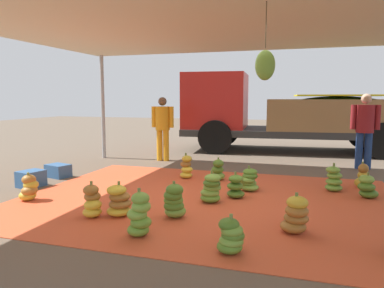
{
  "coord_description": "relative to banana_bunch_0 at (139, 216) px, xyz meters",
  "views": [
    {
      "loc": [
        1.54,
        -5.66,
        1.64
      ],
      "look_at": [
        -0.55,
        1.03,
        0.77
      ],
      "focal_mm": 34.76,
      "sensor_mm": 36.0,
      "label": 1
    }
  ],
  "objects": [
    {
      "name": "tarp_orange",
      "position": [
        0.31,
        1.8,
        -0.26
      ],
      "size": [
        5.96,
        4.63,
        0.01
      ],
      "primitive_type": "cube",
      "color": "#D1512D",
      "rests_on": "ground"
    },
    {
      "name": "banana_bunch_12",
      "position": [
        2.84,
        3.44,
        -0.05
      ],
      "size": [
        0.3,
        0.29,
        0.47
      ],
      "color": "gold",
      "rests_on": "tarp_orange"
    },
    {
      "name": "banana_bunch_10",
      "position": [
        0.15,
        0.79,
        -0.03
      ],
      "size": [
        0.42,
        0.42,
        0.51
      ],
      "color": "#6B9E38",
      "rests_on": "tarp_orange"
    },
    {
      "name": "banana_bunch_6",
      "position": [
        -0.94,
        0.47,
        -0.04
      ],
      "size": [
        0.3,
        0.33,
        0.5
      ],
      "color": "gold",
      "rests_on": "tarp_orange"
    },
    {
      "name": "banana_bunch_15",
      "position": [
        -0.47,
        3.21,
        -0.03
      ],
      "size": [
        0.36,
        0.35,
        0.52
      ],
      "color": "gold",
      "rests_on": "tarp_orange"
    },
    {
      "name": "banana_bunch_1",
      "position": [
        0.18,
        3.24,
        -0.06
      ],
      "size": [
        0.34,
        0.34,
        0.46
      ],
      "color": "#6B9E38",
      "rests_on": "tarp_orange"
    },
    {
      "name": "banana_bunch_2",
      "position": [
        1.12,
        -0.14,
        -0.08
      ],
      "size": [
        0.38,
        0.38,
        0.42
      ],
      "color": "#518428",
      "rests_on": "tarp_orange"
    },
    {
      "name": "tent_canopy",
      "position": [
        0.32,
        1.71,
        2.49
      ],
      "size": [
        8.0,
        7.0,
        2.83
      ],
      "color": "#9EA0A5",
      "rests_on": "ground"
    },
    {
      "name": "banana_bunch_7",
      "position": [
        0.76,
        2.04,
        -0.08
      ],
      "size": [
        0.4,
        0.4,
        0.44
      ],
      "color": "#477523",
      "rests_on": "tarp_orange"
    },
    {
      "name": "banana_bunch_4",
      "position": [
        2.82,
        2.66,
        -0.08
      ],
      "size": [
        0.42,
        0.41,
        0.43
      ],
      "color": "#477523",
      "rests_on": "tarp_orange"
    },
    {
      "name": "worker_1",
      "position": [
        -1.76,
        5.14,
        0.71
      ],
      "size": [
        0.61,
        0.37,
        1.66
      ],
      "color": "orange",
      "rests_on": "ground"
    },
    {
      "name": "crate_0",
      "position": [
        -3.08,
        2.58,
        -0.13
      ],
      "size": [
        0.55,
        0.46,
        0.27
      ],
      "primitive_type": "cube",
      "rotation": [
        0.0,
        0.0,
        -0.27
      ],
      "color": "#335B8E",
      "rests_on": "ground"
    },
    {
      "name": "banana_bunch_14",
      "position": [
        2.33,
        2.99,
        -0.05
      ],
      "size": [
        0.42,
        0.42,
        0.5
      ],
      "color": "#6B9E38",
      "rests_on": "tarp_orange"
    },
    {
      "name": "banana_bunch_13",
      "position": [
        0.44,
        1.67,
        -0.04
      ],
      "size": [
        0.38,
        0.38,
        0.51
      ],
      "color": "#60932D",
      "rests_on": "tarp_orange"
    },
    {
      "name": "ground_plane",
      "position": [
        0.31,
        4.8,
        -0.26
      ],
      "size": [
        40.0,
        40.0,
        0.0
      ],
      "primitive_type": "plane",
      "color": "brown"
    },
    {
      "name": "banana_bunch_3",
      "position": [
        -0.61,
        0.64,
        -0.05
      ],
      "size": [
        0.47,
        0.47,
        0.48
      ],
      "color": "gold",
      "rests_on": "tarp_orange"
    },
    {
      "name": "banana_bunch_11",
      "position": [
        1.75,
        0.67,
        -0.04
      ],
      "size": [
        0.44,
        0.44,
        0.5
      ],
      "color": "#996628",
      "rests_on": "tarp_orange"
    },
    {
      "name": "banana_bunch_8",
      "position": [
        -2.36,
        0.91,
        -0.06
      ],
      "size": [
        0.37,
        0.36,
        0.45
      ],
      "color": "gold",
      "rests_on": "tarp_orange"
    },
    {
      "name": "banana_bunch_0",
      "position": [
        0.0,
        0.0,
        0.0
      ],
      "size": [
        0.4,
        0.37,
        0.58
      ],
      "color": "#60932D",
      "rests_on": "tarp_orange"
    },
    {
      "name": "banana_bunch_5",
      "position": [
        0.9,
        2.58,
        -0.07
      ],
      "size": [
        0.43,
        0.43,
        0.45
      ],
      "color": "#75A83D",
      "rests_on": "tarp_orange"
    },
    {
      "name": "crate_1",
      "position": [
        -3.02,
        1.71,
        -0.11
      ],
      "size": [
        0.45,
        0.51,
        0.3
      ],
      "primitive_type": "cube",
      "rotation": [
        0.0,
        0.0,
        -0.24
      ],
      "color": "#335B8E",
      "rests_on": "ground"
    },
    {
      "name": "cargo_truck_main",
      "position": [
        1.13,
        7.92,
        0.93
      ],
      "size": [
        6.85,
        2.88,
        2.4
      ],
      "color": "#2D2D2D",
      "rests_on": "ground"
    },
    {
      "name": "worker_0",
      "position": [
        3.11,
        5.46,
        0.75
      ],
      "size": [
        0.64,
        0.39,
        1.74
      ],
      "color": "navy",
      "rests_on": "ground"
    }
  ]
}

